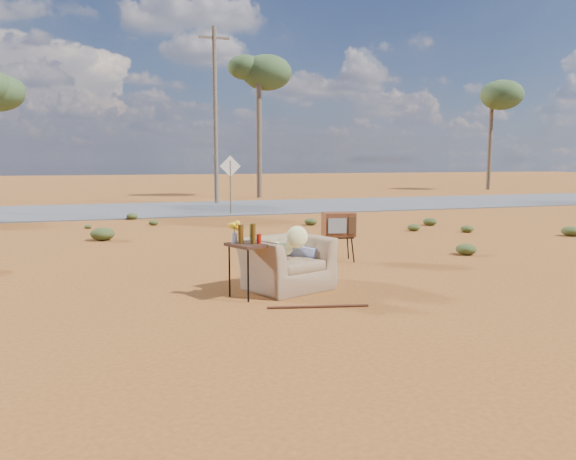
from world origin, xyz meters
name	(u,v)px	position (x,y,z in m)	size (l,w,h in m)	color
ground	(295,287)	(0.00, 0.00, 0.00)	(140.00, 140.00, 0.00)	#98531E
highway	(180,209)	(0.00, 15.00, 0.02)	(140.00, 7.00, 0.04)	#565659
armchair	(290,256)	(-0.09, -0.01, 0.51)	(1.63, 1.41, 1.10)	#886A4A
tv_unit	(339,225)	(1.57, 1.95, 0.73)	(0.68, 0.59, 0.99)	black
side_table	(247,241)	(-0.89, -0.40, 0.84)	(0.75, 0.75, 1.14)	#372014
rusty_bar	(318,306)	(-0.10, -1.31, 0.02)	(0.04, 0.04, 1.42)	#522215
road_sign	(230,174)	(1.50, 12.00, 1.50)	(0.78, 0.06, 2.19)	brown
eucalyptus_center	(259,76)	(5.00, 21.00, 6.43)	(3.20, 3.20, 7.60)	brown
eucalyptus_right	(492,101)	(22.00, 24.00, 5.94)	(3.20, 3.20, 7.10)	brown
utility_pole_center	(215,113)	(2.00, 17.50, 4.15)	(1.40, 0.20, 8.00)	brown
scrub_patch	(201,243)	(-0.82, 4.41, 0.14)	(17.49, 8.07, 0.33)	#404F22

